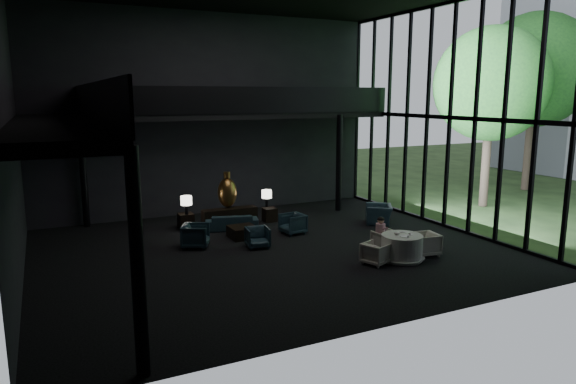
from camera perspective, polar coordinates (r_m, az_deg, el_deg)
name	(u,v)px	position (r m, az deg, el deg)	size (l,w,h in m)	color
floor	(273,250)	(16.20, -1.69, -6.47)	(14.00, 12.00, 0.02)	black
wall_back	(212,115)	(21.12, -8.47, 8.47)	(14.00, 0.04, 8.00)	black
wall_front	(396,136)	(10.32, 11.96, 6.12)	(14.00, 0.04, 8.00)	black
wall_left	(7,128)	(14.19, -28.74, 6.23)	(0.04, 12.00, 8.00)	black
curtain_wall	(450,117)	(19.39, 17.54, 7.90)	(0.20, 12.00, 8.00)	black
mezzanine_left	(53,127)	(14.17, -24.69, 6.57)	(2.00, 12.00, 0.25)	black
mezzanine_back	(244,115)	(20.50, -4.93, 8.48)	(12.00, 2.00, 0.25)	black
railing_left	(93,103)	(14.21, -20.81, 9.28)	(0.06, 12.00, 1.00)	black
railing_back	(253,100)	(19.56, -3.89, 10.15)	(12.00, 0.06, 1.00)	black
column_sw	(138,265)	(8.99, -16.38, -7.79)	(0.24, 0.24, 4.00)	black
column_nw	(83,173)	(20.09, -21.79, 1.97)	(0.24, 0.24, 4.00)	black
column_ne	(339,163)	(21.45, 5.67, 3.20)	(0.24, 0.24, 4.00)	black
tree_near	(491,84)	(23.65, 21.67, 11.06)	(4.80, 4.80, 7.65)	#382D23
tree_far	(535,70)	(28.76, 25.73, 12.08)	(5.60, 5.60, 8.80)	#382D23
console	(230,217)	(19.21, -6.49, -2.77)	(2.06, 0.47, 0.66)	black
bronze_urn	(227,192)	(19.23, -6.76, -0.03)	(0.72, 0.72, 1.34)	#A3852D
side_table_left	(186,221)	(18.98, -11.28, -3.20)	(0.52, 0.52, 0.57)	black
table_lamp_left	(186,201)	(18.66, -11.24, -1.02)	(0.40, 0.40, 0.67)	black
side_table_right	(270,215)	(19.75, -2.05, -2.53)	(0.48, 0.48, 0.53)	black
table_lamp_right	(267,195)	(19.84, -2.38, -0.31)	(0.39, 0.39, 0.65)	black
sofa	(232,220)	(18.67, -6.27, -3.15)	(1.71, 0.50, 0.67)	black
lounge_armchair_west	(196,234)	(16.63, -10.24, -4.59)	(0.87, 0.81, 0.89)	#142D3D
lounge_armchair_east	(293,223)	(17.98, 0.53, -3.43)	(0.76, 0.71, 0.78)	#112E3F
lounge_armchair_south	(258,237)	(16.41, -3.40, -5.03)	(0.66, 0.62, 0.68)	#1A3E4A
window_armchair	(379,211)	(19.72, 10.07, -2.09)	(1.08, 0.70, 0.94)	#102633
coffee_table	(243,232)	(17.58, -5.03, -4.45)	(0.89, 0.89, 0.39)	black
dining_table	(402,249)	(15.57, 12.52, -6.19)	(1.36, 1.36, 0.75)	white
dining_chair_north	(385,241)	(16.34, 10.78, -5.34)	(0.62, 0.58, 0.64)	beige
dining_chair_east	(425,243)	(16.14, 14.99, -5.52)	(0.73, 0.68, 0.75)	beige
dining_chair_west	(376,253)	(15.03, 9.74, -6.75)	(0.61, 0.57, 0.63)	silver
child	(381,227)	(16.18, 10.25, -3.84)	(0.30, 0.30, 0.64)	pink
plate_a	(404,236)	(15.29, 12.73, -4.84)	(0.22, 0.22, 0.01)	white
plate_b	(403,232)	(15.79, 12.64, -4.34)	(0.19, 0.19, 0.01)	white
saucer	(411,235)	(15.52, 13.47, -4.63)	(0.15, 0.15, 0.01)	white
coffee_cup	(409,233)	(15.53, 13.35, -4.50)	(0.07, 0.07, 0.05)	white
cereal_bowl	(397,233)	(15.45, 11.98, -4.51)	(0.17, 0.17, 0.08)	white
cream_pot	(408,237)	(15.20, 13.21, -4.84)	(0.06, 0.06, 0.07)	#99999E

